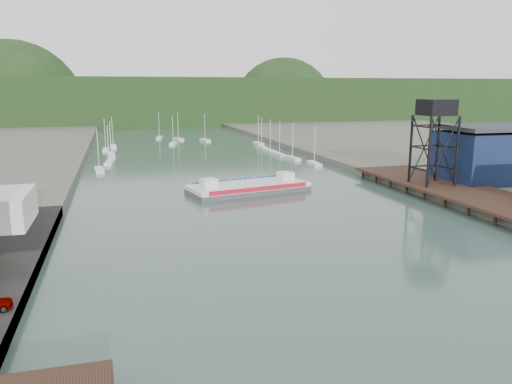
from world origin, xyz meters
TOP-DOWN VIEW (x-y plane):
  - east_pier at (37.00, 45.00)m, footprint 14.00×70.00m
  - lift_tower at (35.00, 58.00)m, footprint 6.50×6.50m
  - blue_shed at (50.00, 60.00)m, footprint 20.50×14.50m
  - marina_sailboats at (0.08, 138.46)m, footprint 57.71×92.65m
  - distant_hills at (-3.98, 301.35)m, footprint 500.00×120.00m
  - chain_ferry at (1.64, 69.59)m, footprint 24.92×14.11m

SIDE VIEW (x-z plane):
  - marina_sailboats at x=0.08m, z-range -0.10..0.80m
  - chain_ferry at x=1.64m, z-range -0.72..2.66m
  - east_pier at x=37.00m, z-range 0.67..3.12m
  - blue_shed at x=50.00m, z-range 1.41..12.71m
  - distant_hills at x=-3.98m, z-range -29.62..50.38m
  - lift_tower at x=35.00m, z-range 7.65..23.65m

